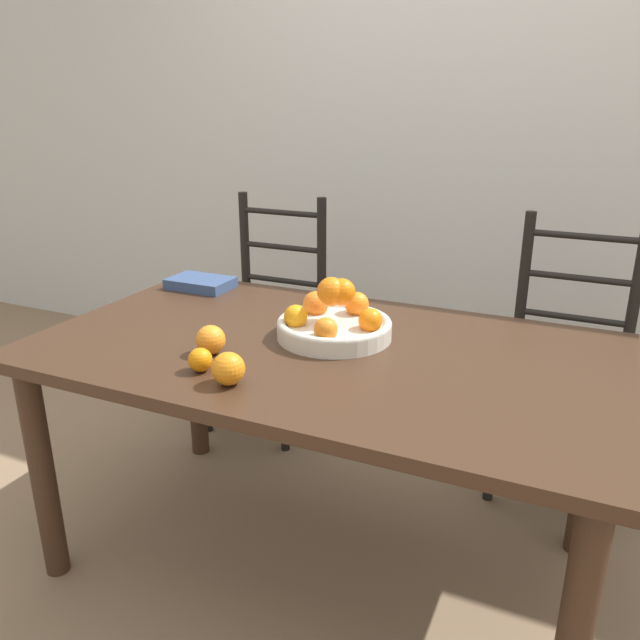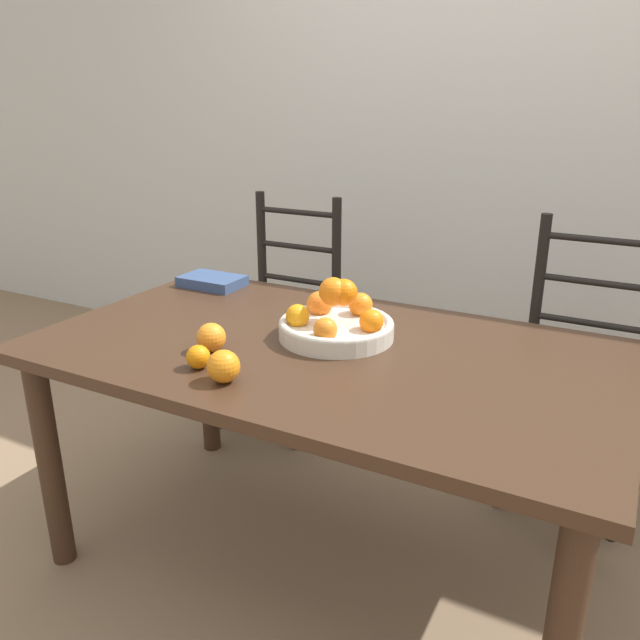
% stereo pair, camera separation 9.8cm
% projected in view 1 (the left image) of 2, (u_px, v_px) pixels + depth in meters
% --- Properties ---
extents(ground_plane, '(12.00, 12.00, 0.00)m').
position_uv_depth(ground_plane, '(322.00, 559.00, 1.97)').
color(ground_plane, '#7F664C').
extents(wall_back, '(8.00, 0.06, 2.60)m').
position_uv_depth(wall_back, '(458.00, 117.00, 2.82)').
color(wall_back, beige).
rests_on(wall_back, ground_plane).
extents(dining_table, '(1.61, 0.92, 0.73)m').
position_uv_depth(dining_table, '(323.00, 376.00, 1.76)').
color(dining_table, '#382316').
rests_on(dining_table, ground_plane).
extents(fruit_bowl, '(0.33, 0.33, 0.18)m').
position_uv_depth(fruit_bowl, '(334.00, 321.00, 1.77)').
color(fruit_bowl, beige).
rests_on(fruit_bowl, dining_table).
extents(orange_loose_0, '(0.08, 0.08, 0.08)m').
position_uv_depth(orange_loose_0, '(211.00, 340.00, 1.66)').
color(orange_loose_0, orange).
rests_on(orange_loose_0, dining_table).
extents(orange_loose_1, '(0.06, 0.06, 0.06)m').
position_uv_depth(orange_loose_1, '(200.00, 360.00, 1.55)').
color(orange_loose_1, orange).
rests_on(orange_loose_1, dining_table).
extents(orange_loose_2, '(0.08, 0.08, 0.08)m').
position_uv_depth(orange_loose_2, '(228.00, 369.00, 1.48)').
color(orange_loose_2, orange).
rests_on(orange_loose_2, dining_table).
extents(chair_left, '(0.42, 0.40, 0.99)m').
position_uv_depth(chair_left, '(269.00, 321.00, 2.70)').
color(chair_left, black).
rests_on(chair_left, ground_plane).
extents(chair_right, '(0.43, 0.41, 0.99)m').
position_uv_depth(chair_right, '(565.00, 367.00, 2.23)').
color(chair_right, black).
rests_on(chair_right, ground_plane).
extents(book_stack, '(0.22, 0.15, 0.04)m').
position_uv_depth(book_stack, '(201.00, 283.00, 2.25)').
color(book_stack, '#334770').
rests_on(book_stack, dining_table).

